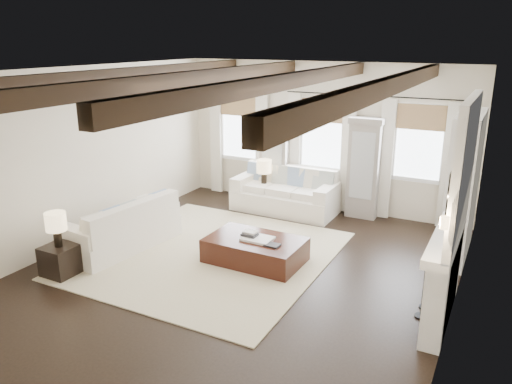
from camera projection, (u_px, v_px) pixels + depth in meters
The scene contains 16 objects.
ground at pixel (240, 271), 8.19m from camera, with size 7.50×7.50×0.00m, color black.
room_shell at pixel (306, 153), 8.06m from camera, with size 6.54×7.54×3.22m.
area_rug at pixel (210, 254), 8.79m from camera, with size 3.96×4.24×0.02m, color beige.
sofa_back at pixel (286, 193), 10.97m from camera, with size 2.26×1.05×0.96m.
sofa_left at pixel (124, 229), 8.97m from camera, with size 1.20×2.23×0.91m.
ottoman at pixel (255, 250), 8.47m from camera, with size 1.60×1.00×0.42m, color black.
tray at pixel (258, 239), 8.36m from camera, with size 0.50×0.38×0.04m, color white.
book_lower at pixel (250, 234), 8.44m from camera, with size 0.26×0.20×0.04m, color #262628.
book_upper at pixel (250, 232), 8.45m from camera, with size 0.22×0.17×0.03m, color beige.
book_loose at pixel (272, 245), 8.12m from camera, with size 0.24×0.18×0.03m, color #262628.
side_table_front at pixel (61, 261), 7.99m from camera, with size 0.50×0.50×0.50m, color black.
lamp_front at pixel (56, 224), 7.80m from camera, with size 0.33×0.33×0.56m.
side_table_back at pixel (264, 196), 11.16m from camera, with size 0.36×0.36×0.54m, color black.
lamp_back at pixel (264, 168), 10.97m from camera, with size 0.33×0.33×0.56m.
candlestick_near at pixel (424, 293), 6.73m from camera, with size 0.18×0.18×0.88m.
candlestick_far at pixel (427, 287), 6.97m from camera, with size 0.16×0.16×0.80m.
Camera 1 is at (3.67, -6.47, 3.66)m, focal length 35.00 mm.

